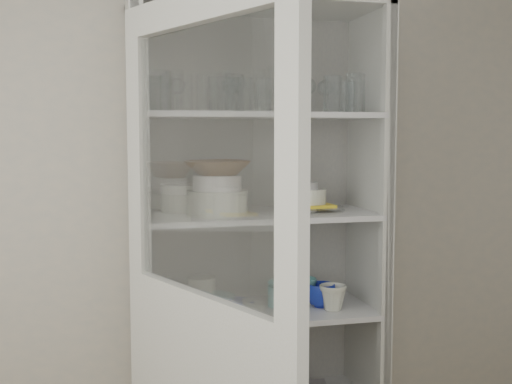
{
  "coord_description": "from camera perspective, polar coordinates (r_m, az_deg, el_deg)",
  "views": [
    {
      "loc": [
        -0.41,
        -1.24,
        1.58
      ],
      "look_at": [
        0.2,
        1.27,
        1.34
      ],
      "focal_mm": 45.0,
      "sensor_mm": 36.0,
      "label": 1
    }
  ],
  "objects": [
    {
      "name": "tumbler_10",
      "position": [
        2.53,
        -3.44,
        8.62
      ],
      "size": [
        0.07,
        0.07,
        0.14
      ],
      "primitive_type": "cylinder",
      "rotation": [
        0.0,
        0.0,
        0.04
      ],
      "color": "silver",
      "rests_on": "shelf_glass"
    },
    {
      "name": "cupboard_door",
      "position": [
        2.03,
        -4.65,
        -15.25
      ],
      "size": [
        0.4,
        0.84,
        2.0
      ],
      "rotation": [
        0.0,
        0.0,
        -1.16
      ],
      "color": "beige",
      "rests_on": "floor"
    },
    {
      "name": "mug_blue",
      "position": [
        2.71,
        5.81,
        -9.1
      ],
      "size": [
        0.14,
        0.14,
        0.1
      ],
      "primitive_type": "imported",
      "rotation": [
        0.0,
        0.0,
        -0.18
      ],
      "color": "#122EA3",
      "rests_on": "shelf_mugs"
    },
    {
      "name": "tumbler_8",
      "position": [
        2.51,
        -8.19,
        8.77
      ],
      "size": [
        0.09,
        0.09,
        0.15
      ],
      "primitive_type": "cylinder",
      "rotation": [
        0.0,
        0.0,
        -0.2
      ],
      "color": "silver",
      "rests_on": "shelf_glass"
    },
    {
      "name": "tumbler_0",
      "position": [
        2.41,
        -8.98,
        8.61
      ],
      "size": [
        0.08,
        0.08,
        0.13
      ],
      "primitive_type": "cylinder",
      "rotation": [
        0.0,
        0.0,
        0.34
      ],
      "color": "silver",
      "rests_on": "shelf_glass"
    },
    {
      "name": "teal_jar",
      "position": [
        2.71,
        1.95,
        -9.06
      ],
      "size": [
        0.08,
        0.08,
        0.1
      ],
      "color": "#1D7976",
      "rests_on": "shelf_mugs"
    },
    {
      "name": "cream_bowl",
      "position": [
        2.5,
        -3.47,
        0.83
      ],
      "size": [
        0.21,
        0.21,
        0.06
      ],
      "primitive_type": "cylinder",
      "rotation": [
        0.0,
        0.0,
        -0.13
      ],
      "color": "white",
      "rests_on": "plate_stack_front"
    },
    {
      "name": "tumbler_7",
      "position": [
        2.5,
        -9.14,
        8.58
      ],
      "size": [
        0.08,
        0.08,
        0.14
      ],
      "primitive_type": "cylinder",
      "rotation": [
        0.0,
        0.0,
        -0.22
      ],
      "color": "silver",
      "rests_on": "shelf_glass"
    },
    {
      "name": "goblet_2",
      "position": [
        2.77,
        4.57,
        8.66
      ],
      "size": [
        0.08,
        0.08,
        0.17
      ],
      "primitive_type": null,
      "color": "silver",
      "rests_on": "shelf_glass"
    },
    {
      "name": "yellow_trivet",
      "position": [
        2.66,
        4.73,
        -1.18
      ],
      "size": [
        0.19,
        0.19,
        0.01
      ],
      "primitive_type": "cube",
      "rotation": [
        0.0,
        0.0,
        0.07
      ],
      "color": "yellow",
      "rests_on": "glass_platter"
    },
    {
      "name": "grey_bowl_stack",
      "position": [
        2.64,
        4.15,
        -0.41
      ],
      "size": [
        0.13,
        0.13,
        0.12
      ],
      "primitive_type": "cylinder",
      "color": "#B5B5B5",
      "rests_on": "shelf_plates"
    },
    {
      "name": "goblet_0",
      "position": [
        2.63,
        -7.01,
        8.64
      ],
      "size": [
        0.07,
        0.07,
        0.15
      ],
      "primitive_type": null,
      "color": "silver",
      "rests_on": "shelf_glass"
    },
    {
      "name": "tumbler_3",
      "position": [
        2.49,
        3.65,
        8.66
      ],
      "size": [
        0.09,
        0.09,
        0.14
      ],
      "primitive_type": "cylinder",
      "rotation": [
        0.0,
        0.0,
        -0.41
      ],
      "color": "silver",
      "rests_on": "shelf_glass"
    },
    {
      "name": "glass_platter",
      "position": [
        2.66,
        4.73,
        -1.49
      ],
      "size": [
        0.38,
        0.38,
        0.02
      ],
      "primitive_type": "cylinder",
      "rotation": [
        0.0,
        0.0,
        -0.37
      ],
      "color": "silver",
      "rests_on": "shelf_plates"
    },
    {
      "name": "mug_teal",
      "position": [
        2.76,
        4.22,
        -8.73
      ],
      "size": [
        0.15,
        0.15,
        0.11
      ],
      "primitive_type": "imported",
      "rotation": [
        0.0,
        0.0,
        0.37
      ],
      "color": "#1D7976",
      "rests_on": "shelf_mugs"
    },
    {
      "name": "plate_stack_front",
      "position": [
        2.51,
        -3.46,
        -0.96
      ],
      "size": [
        0.24,
        0.24,
        0.1
      ],
      "primitive_type": "cylinder",
      "color": "beige",
      "rests_on": "shelf_plates"
    },
    {
      "name": "tumbler_13",
      "position": [
        2.52,
        -0.98,
        8.61
      ],
      "size": [
        0.07,
        0.07,
        0.14
      ],
      "primitive_type": "cylinder",
      "color": "silver",
      "rests_on": "shelf_glass"
    },
    {
      "name": "terracotta_bowl",
      "position": [
        2.5,
        -3.48,
        2.17
      ],
      "size": [
        0.29,
        0.29,
        0.06
      ],
      "primitive_type": "imported",
      "rotation": [
        0.0,
        0.0,
        0.23
      ],
      "color": "brown",
      "rests_on": "cream_bowl"
    },
    {
      "name": "tumbler_1",
      "position": [
        2.42,
        -8.46,
        8.89
      ],
      "size": [
        0.08,
        0.08,
        0.15
      ],
      "primitive_type": "cylinder",
      "rotation": [
        0.0,
        0.0,
        -0.07
      ],
      "color": "silver",
      "rests_on": "shelf_glass"
    },
    {
      "name": "mug_white",
      "position": [
        2.67,
        6.84,
        -9.3
      ],
      "size": [
        0.14,
        0.14,
        0.1
      ],
      "primitive_type": "imported",
      "rotation": [
        0.0,
        0.0,
        0.32
      ],
      "color": "beige",
      "rests_on": "shelf_mugs"
    },
    {
      "name": "wall_back",
      "position": [
        2.78,
        -5.11,
        -0.56
      ],
      "size": [
        3.6,
        0.02,
        2.6
      ],
      "primitive_type": "cube",
      "color": "#B0AEA4",
      "rests_on": "ground"
    },
    {
      "name": "measuring_cups",
      "position": [
        2.56,
        -7.42,
        -10.71
      ],
      "size": [
        0.09,
        0.09,
        0.04
      ],
      "primitive_type": "cylinder",
      "color": "silver",
      "rests_on": "shelf_mugs"
    },
    {
      "name": "white_ramekin",
      "position": [
        2.65,
        4.74,
        -0.39
      ],
      "size": [
        0.19,
        0.19,
        0.06
      ],
      "primitive_type": "cylinder",
      "rotation": [
        0.0,
        0.0,
        -0.4
      ],
      "color": "beige",
      "rests_on": "yellow_trivet"
    },
    {
      "name": "tumbler_9",
      "position": [
        2.56,
        -1.91,
        8.74
      ],
      "size": [
        0.09,
        0.09,
        0.15
      ],
      "primitive_type": "cylinder",
      "rotation": [
        0.0,
        0.0,
        -0.21
      ],
      "color": "silver",
      "rests_on": "shelf_glass"
    },
    {
      "name": "tumbler_4",
      "position": [
        2.52,
        6.81,
        8.64
      ],
      "size": [
        0.09,
        0.09,
        0.14
      ],
      "primitive_type": "cylinder",
      "rotation": [
        0.0,
        0.0,
        -0.37
      ],
      "color": "silver",
      "rests_on": "shelf_glass"
    },
    {
      "name": "tumbler_12",
      "position": [
        2.54,
        3.72,
        8.64
      ],
      "size": [
        0.07,
        0.07,
        0.14
      ],
      "primitive_type": "cylinder",
      "color": "silver",
      "rests_on": "shelf_glass"
    },
    {
      "name": "white_canister",
      "position": [
        2.66,
        -4.86,
        -8.96
      ],
      "size": [
        0.13,
        0.13,
        0.14
      ],
      "primitive_type": "cylinder",
      "rotation": [
        0.0,
        0.0,
        -0.18
      ],
      "color": "beige",
      "rests_on": "shelf_mugs"
    },
    {
      "name": "plate_stack_back",
      "position": [
        2.64,
        -6.41,
        -0.51
      ],
      "size": [
        0.19,
        0.19,
        0.11
      ],
      "primitive_type": "cylinder",
      "color": "beige",
      "rests_on": "shelf_plates"
    },
    {
      "name": "goblet_3",
      "position": [
        2.76,
        6.17,
        8.52
      ],
      "size": [
        0.07,
        0.07,
        0.16
      ],
      "primitive_type": null,
      "color": "silver",
      "rests_on": "shelf_glass"
    },
    {
      "name": "tumbler_6",
      "position": [
        2.59,
        8.11,
        8.35
      ],
      "size": [
        0.08,
        0.08,
        0.12
      ],
      "primitive_type": "cylinder",
      "rotation": [
        0.0,
        0.0,
        -0.42
      ],
      "color": "silver",
      "rests_on": "shelf_glass"
    },
    {
      "name": "goblet_1",
      "position": [
        2.69,
        -2.22,
        8.78
      ],
      "size": [
        0.08,
        0.08,
        0.17
      ],
      "primitive_type": null,
      "color": "silver",
      "rests_on": "shelf_glass"
    },
    {
      "name": "pantry_cabinet",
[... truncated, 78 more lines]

